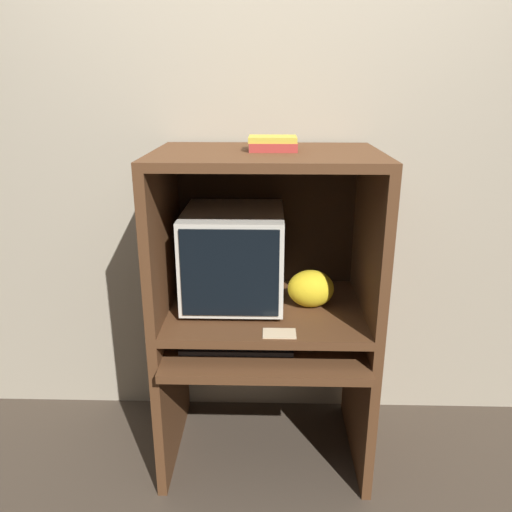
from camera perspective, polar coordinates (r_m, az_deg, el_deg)
ground_plane at (r=2.36m, az=0.90°, el=-25.91°), size 12.00×12.00×0.00m
wall_back at (r=2.40m, az=1.26°, el=10.23°), size 6.00×0.06×2.60m
desk_base at (r=2.32m, az=1.04°, el=-13.99°), size 0.91×0.69×0.62m
desk_monitor_shelf at (r=2.20m, az=1.10°, el=-6.42°), size 0.91×0.64×0.12m
hutch_upper at (r=2.08m, az=1.18°, el=5.61°), size 0.91×0.64×0.67m
crt_monitor at (r=2.16m, az=-2.56°, el=0.02°), size 0.42×0.46×0.42m
keyboard at (r=2.11m, az=-2.20°, el=-10.15°), size 0.47×0.15×0.03m
mouse at (r=2.11m, az=6.20°, el=-10.26°), size 0.07×0.05×0.03m
snack_bag at (r=2.17m, az=6.28°, el=-3.72°), size 0.20×0.15×0.16m
book_stack at (r=2.02m, az=1.95°, el=12.73°), size 0.19×0.15×0.06m
paper_card at (r=1.96m, az=2.68°, el=-8.83°), size 0.13×0.08×0.00m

